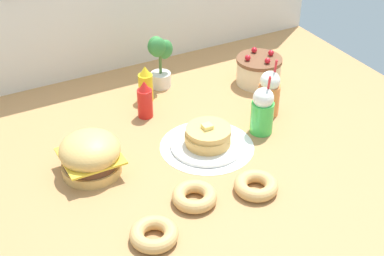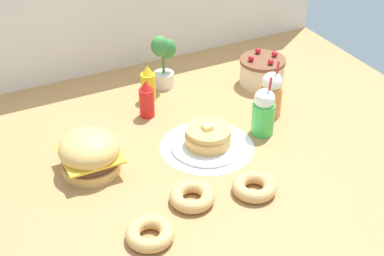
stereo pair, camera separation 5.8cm
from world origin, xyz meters
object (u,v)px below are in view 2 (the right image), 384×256
(donut_chocolate, at_px, (192,196))
(ketchup_bottle, at_px, (147,100))
(layer_cake, at_px, (262,71))
(donut_pink_glaze, at_px, (150,233))
(potted_plant, at_px, (163,59))
(mustard_bottle, at_px, (148,84))
(burger, at_px, (90,153))
(orange_float_cup, at_px, (271,94))
(pancake_stack, at_px, (208,139))
(donut_vanilla, at_px, (254,187))
(cream_soda_cup, at_px, (263,112))

(donut_chocolate, bearing_deg, ketchup_bottle, 82.22)
(layer_cake, xyz_separation_m, donut_chocolate, (-0.78, -0.71, -0.05))
(donut_pink_glaze, xyz_separation_m, potted_plant, (0.53, 1.05, 0.13))
(mustard_bottle, bearing_deg, burger, -135.89)
(mustard_bottle, bearing_deg, orange_float_cup, -39.96)
(layer_cake, height_order, orange_float_cup, orange_float_cup)
(layer_cake, relative_size, ketchup_bottle, 1.25)
(orange_float_cup, height_order, donut_chocolate, orange_float_cup)
(pancake_stack, distance_m, donut_pink_glaze, 0.63)
(mustard_bottle, bearing_deg, layer_cake, -10.68)
(pancake_stack, distance_m, ketchup_bottle, 0.40)
(burger, relative_size, potted_plant, 0.87)
(ketchup_bottle, height_order, donut_pink_glaze, ketchup_bottle)
(donut_vanilla, bearing_deg, burger, 141.25)
(burger, height_order, layer_cake, burger)
(pancake_stack, bearing_deg, donut_vanilla, -86.77)
(cream_soda_cup, relative_size, donut_vanilla, 1.61)
(mustard_bottle, height_order, donut_pink_glaze, mustard_bottle)
(donut_pink_glaze, relative_size, potted_plant, 0.61)
(layer_cake, relative_size, orange_float_cup, 0.83)
(potted_plant, bearing_deg, orange_float_cup, -55.29)
(pancake_stack, bearing_deg, burger, 172.09)
(ketchup_bottle, distance_m, mustard_bottle, 0.16)
(orange_float_cup, height_order, donut_vanilla, orange_float_cup)
(orange_float_cup, bearing_deg, donut_chocolate, -146.79)
(mustard_bottle, bearing_deg, pancake_stack, -81.85)
(donut_vanilla, relative_size, potted_plant, 0.61)
(donut_pink_glaze, bearing_deg, orange_float_cup, 31.57)
(burger, height_order, donut_chocolate, burger)
(layer_cake, height_order, donut_pink_glaze, layer_cake)
(burger, relative_size, cream_soda_cup, 0.88)
(layer_cake, distance_m, donut_pink_glaze, 1.31)
(burger, relative_size, mustard_bottle, 1.33)
(donut_vanilla, bearing_deg, cream_soda_cup, 53.48)
(donut_vanilla, bearing_deg, potted_plant, 87.84)
(mustard_bottle, relative_size, cream_soda_cup, 0.67)
(layer_cake, distance_m, potted_plant, 0.54)
(ketchup_bottle, distance_m, donut_chocolate, 0.69)
(layer_cake, xyz_separation_m, ketchup_bottle, (-0.68, -0.02, 0.02))
(pancake_stack, height_order, cream_soda_cup, cream_soda_cup)
(orange_float_cup, distance_m, donut_vanilla, 0.62)
(layer_cake, relative_size, donut_vanilla, 1.34)
(pancake_stack, xyz_separation_m, layer_cake, (0.54, 0.40, 0.03))
(mustard_bottle, relative_size, donut_chocolate, 1.08)
(burger, xyz_separation_m, donut_chocolate, (0.30, -0.38, -0.06))
(burger, xyz_separation_m, donut_pink_glaze, (0.06, -0.50, -0.06))
(orange_float_cup, relative_size, potted_plant, 0.98)
(ketchup_bottle, height_order, mustard_bottle, same)
(mustard_bottle, xyz_separation_m, orange_float_cup, (0.48, -0.40, 0.02))
(burger, relative_size, pancake_stack, 0.78)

